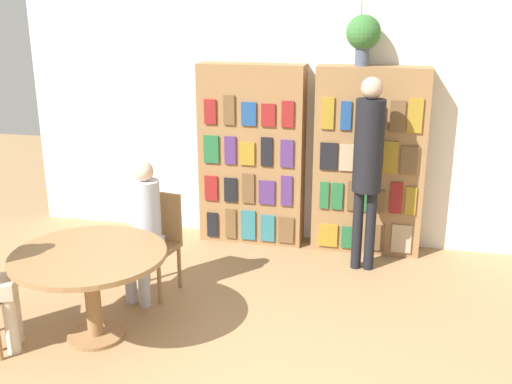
% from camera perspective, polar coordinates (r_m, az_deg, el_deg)
% --- Properties ---
extents(wall_back, '(6.40, 0.07, 3.00)m').
position_cam_1_polar(wall_back, '(6.34, 5.46, 8.46)').
color(wall_back, silver).
rests_on(wall_back, ground_plane).
extents(bookshelf_left, '(1.11, 0.34, 1.91)m').
position_cam_1_polar(bookshelf_left, '(6.36, -0.40, 3.49)').
color(bookshelf_left, olive).
rests_on(bookshelf_left, ground_plane).
extents(bookshelf_right, '(1.11, 0.34, 1.91)m').
position_cam_1_polar(bookshelf_right, '(6.21, 10.71, 2.84)').
color(bookshelf_right, olive).
rests_on(bookshelf_right, ground_plane).
extents(flower_vase, '(0.33, 0.33, 0.48)m').
position_cam_1_polar(flower_vase, '(6.03, 10.19, 14.55)').
color(flower_vase, '#475166').
rests_on(flower_vase, bookshelf_right).
extents(reading_table, '(1.16, 1.16, 0.72)m').
position_cam_1_polar(reading_table, '(4.72, -15.53, -6.96)').
color(reading_table, olive).
rests_on(reading_table, ground_plane).
extents(chair_left_side, '(0.47, 0.47, 0.89)m').
position_cam_1_polar(chair_left_side, '(5.43, -9.48, -4.29)').
color(chair_left_side, olive).
rests_on(chair_left_side, ground_plane).
extents(seated_reader_left, '(0.31, 0.38, 1.23)m').
position_cam_1_polar(seated_reader_left, '(5.22, -10.66, -2.99)').
color(seated_reader_left, '#B2B7C6').
rests_on(seated_reader_left, ground_plane).
extents(librarian_standing, '(0.27, 0.54, 1.87)m').
position_cam_1_polar(librarian_standing, '(5.68, 10.64, 3.40)').
color(librarian_standing, black).
rests_on(librarian_standing, ground_plane).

